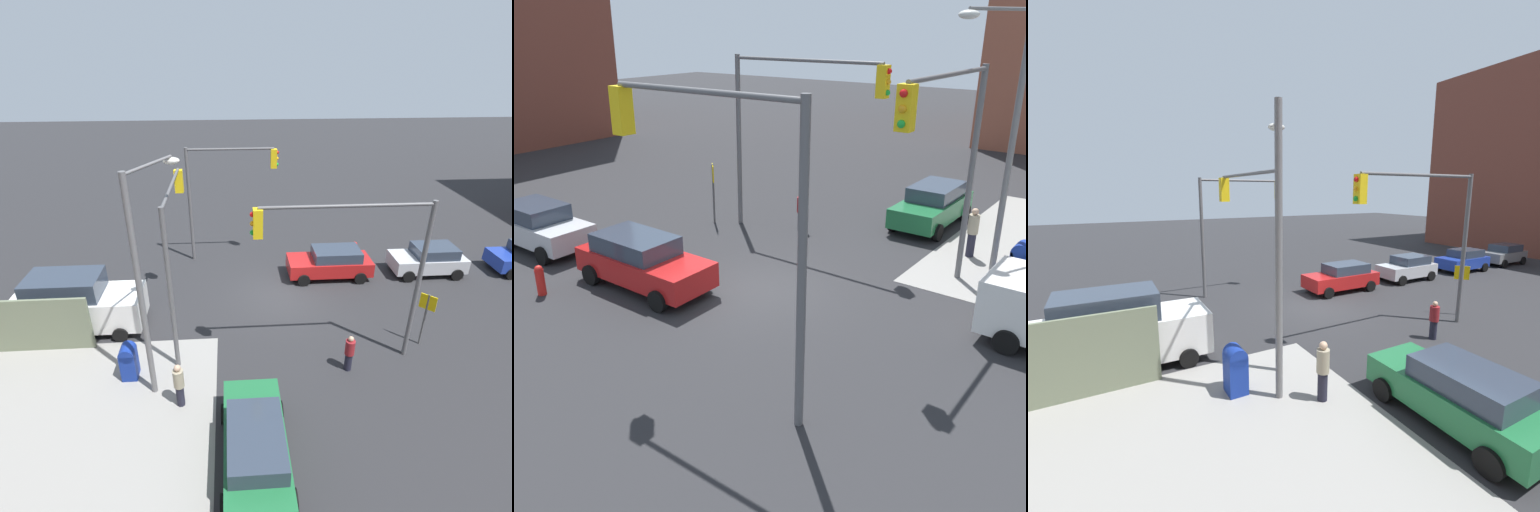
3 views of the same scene
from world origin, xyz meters
The scene contains 15 objects.
ground_plane centered at (0.00, 0.00, 0.00)m, with size 120.00×120.00×0.00m, color #28282B.
sidewalk_corner centered at (9.00, 9.00, 0.01)m, with size 12.00×12.00×0.01m, color gray.
traffic_signal_nw_corner centered at (-2.07, 4.50, 4.68)m, with size 6.27×0.36×6.50m.
traffic_signal_se_corner centered at (2.63, -4.50, 4.60)m, with size 4.97×0.36×6.50m.
traffic_signal_ne_corner centered at (4.50, 2.42, 4.63)m, with size 0.36×5.45×6.50m.
street_lamp_corner centered at (5.04, 5.47, 4.70)m, with size 1.42×2.44×8.00m.
warning_sign_two_way centered at (-5.40, 3.92, 1.64)m, with size 0.48×0.48×2.40m.
mailbox_blue centered at (6.20, 5.00, 0.76)m, with size 0.56×0.64×1.43m.
fire_hydrant centered at (-5.00, -4.20, 0.49)m, with size 0.26×0.26×0.94m.
coupe_green centered at (1.80, 8.89, 0.84)m, with size 2.02×4.40×1.62m.
sedan_red centered at (-3.00, -1.95, 0.84)m, with size 4.41×2.02×1.62m.
sedan_silver centered at (-8.41, -1.95, 0.84)m, with size 3.88×2.02×1.62m.
van_white_delivery centered at (8.99, 1.80, 1.28)m, with size 5.40×2.32×2.62m.
pedestrian_crossing centered at (-2.00, 5.20, 0.80)m, with size 0.36×0.36×1.56m.
pedestrian_waiting centered at (4.20, 6.50, 0.91)m, with size 0.36×0.36×1.75m.
Camera 1 is at (2.32, 16.63, 10.83)m, focal length 28.00 mm.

